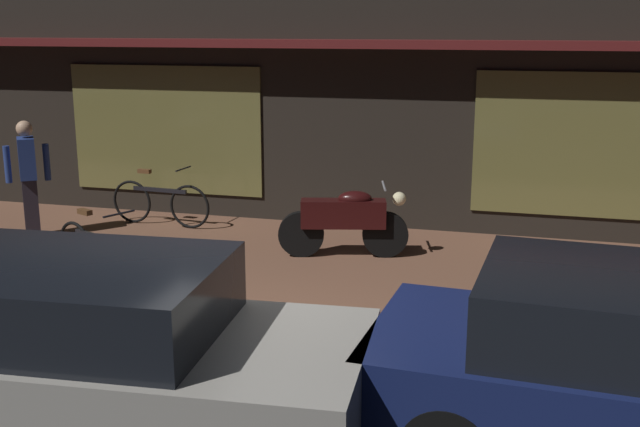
{
  "coord_description": "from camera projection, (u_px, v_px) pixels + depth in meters",
  "views": [
    {
      "loc": [
        2.39,
        -6.22,
        3.13
      ],
      "look_at": [
        0.04,
        2.4,
        0.95
      ],
      "focal_mm": 43.81,
      "sensor_mm": 36.0,
      "label": 1
    }
  ],
  "objects": [
    {
      "name": "person_photographer",
      "position": [
        28.0,
        177.0,
        11.01
      ],
      "size": [
        0.54,
        0.44,
        1.67
      ],
      "color": "#28232D",
      "rests_on": "sidewalk_slab"
    },
    {
      "name": "ground_plane",
      "position": [
        248.0,
        373.0,
        7.18
      ],
      "size": [
        60.0,
        60.0,
        0.0
      ],
      "primitive_type": "plane",
      "color": "black"
    },
    {
      "name": "motorcycle",
      "position": [
        346.0,
        220.0,
        10.15
      ],
      "size": [
        1.68,
        0.67,
        0.97
      ],
      "color": "black",
      "rests_on": "sidewalk_slab"
    },
    {
      "name": "sidewalk_slab",
      "position": [
        330.0,
        269.0,
        9.98
      ],
      "size": [
        18.0,
        4.0,
        0.15
      ],
      "primitive_type": "cube",
      "color": "brown",
      "rests_on": "ground_plane"
    },
    {
      "name": "bicycle_extra",
      "position": [
        100.0,
        253.0,
        9.15
      ],
      "size": [
        1.53,
        0.73,
        0.91
      ],
      "color": "black",
      "rests_on": "sidewalk_slab"
    },
    {
      "name": "bicycle_parked",
      "position": [
        160.0,
        202.0,
        11.76
      ],
      "size": [
        1.66,
        0.42,
        0.91
      ],
      "color": "black",
      "rests_on": "sidewalk_slab"
    },
    {
      "name": "parked_car_far",
      "position": [
        90.0,
        354.0,
        5.88
      ],
      "size": [
        4.22,
        2.07,
        1.42
      ],
      "color": "black",
      "rests_on": "ground_plane"
    },
    {
      "name": "storefront_building",
      "position": [
        382.0,
        107.0,
        12.74
      ],
      "size": [
        18.0,
        3.3,
        3.6
      ],
      "color": "black",
      "rests_on": "ground_plane"
    }
  ]
}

